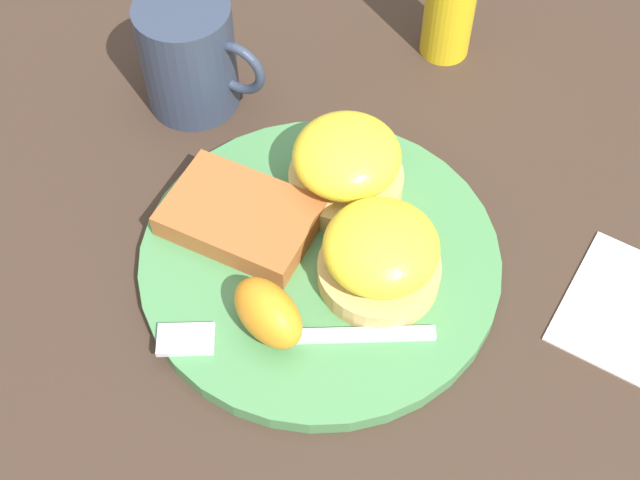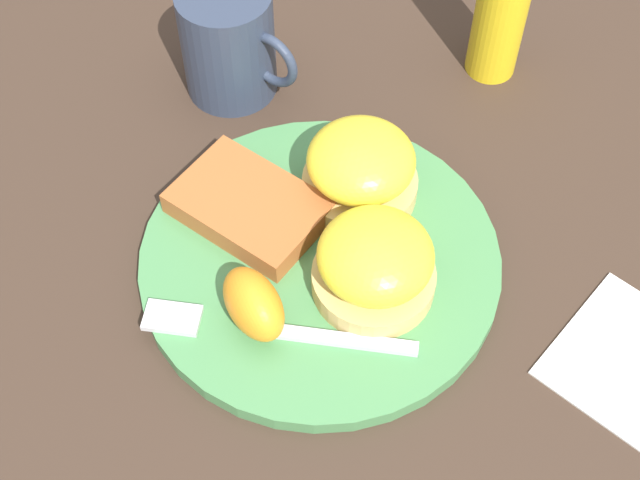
# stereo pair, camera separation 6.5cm
# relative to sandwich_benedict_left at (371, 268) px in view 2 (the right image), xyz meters

# --- Properties ---
(ground_plane) EXTENTS (1.10, 1.10, 0.00)m
(ground_plane) POSITION_rel_sandwich_benedict_left_xyz_m (-0.05, 0.00, -0.04)
(ground_plane) COLOR #38281E
(plate) EXTENTS (0.27, 0.27, 0.01)m
(plate) POSITION_rel_sandwich_benedict_left_xyz_m (-0.05, 0.00, -0.04)
(plate) COLOR #47844C
(plate) RESTS_ON ground_plane
(sandwich_benedict_left) EXTENTS (0.09, 0.09, 0.06)m
(sandwich_benedict_left) POSITION_rel_sandwich_benedict_left_xyz_m (0.00, 0.00, 0.00)
(sandwich_benedict_left) COLOR tan
(sandwich_benedict_left) RESTS_ON plate
(sandwich_benedict_right) EXTENTS (0.09, 0.09, 0.06)m
(sandwich_benedict_right) POSITION_rel_sandwich_benedict_left_xyz_m (-0.06, 0.07, 0.00)
(sandwich_benedict_right) COLOR tan
(sandwich_benedict_right) RESTS_ON plate
(hashbrown_patty) EXTENTS (0.11, 0.08, 0.02)m
(hashbrown_patty) POSITION_rel_sandwich_benedict_left_xyz_m (-0.11, 0.00, -0.02)
(hashbrown_patty) COLOR #A2592B
(hashbrown_patty) RESTS_ON plate
(orange_wedge) EXTENTS (0.07, 0.06, 0.04)m
(orange_wedge) POSITION_rel_sandwich_benedict_left_xyz_m (-0.05, -0.07, -0.01)
(orange_wedge) COLOR orange
(orange_wedge) RESTS_ON plate
(fork) EXTENTS (0.18, 0.10, 0.00)m
(fork) POSITION_rel_sandwich_benedict_left_xyz_m (-0.04, -0.07, -0.03)
(fork) COLOR silver
(fork) RESTS_ON plate
(cup) EXTENTS (0.11, 0.08, 0.10)m
(cup) POSITION_rel_sandwich_benedict_left_xyz_m (-0.22, 0.11, 0.01)
(cup) COLOR #2D384C
(cup) RESTS_ON ground_plane
(napkin) EXTENTS (0.12, 0.12, 0.00)m
(napkin) POSITION_rel_sandwich_benedict_left_xyz_m (0.18, 0.06, -0.04)
(napkin) COLOR white
(napkin) RESTS_ON ground_plane
(condiment_bottle) EXTENTS (0.04, 0.04, 0.15)m
(condiment_bottle) POSITION_rel_sandwich_benedict_left_xyz_m (-0.05, 0.27, 0.03)
(condiment_bottle) COLOR gold
(condiment_bottle) RESTS_ON ground_plane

